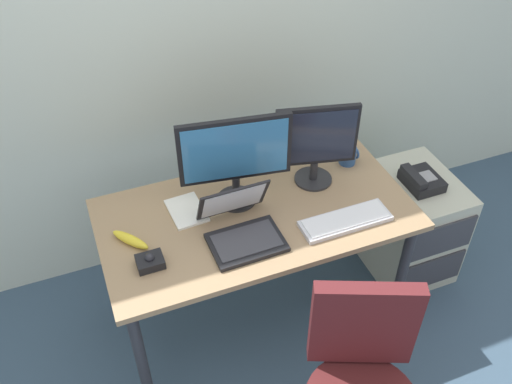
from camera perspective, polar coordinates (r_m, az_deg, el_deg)
ground_plane at (r=3.10m, az=0.00°, el=-12.27°), size 8.00×8.00×0.00m
back_wall at (r=2.75m, az=-5.73°, el=17.63°), size 6.00×0.10×2.80m
desk at (r=2.60m, az=0.00°, el=-3.44°), size 1.41×0.73×0.75m
file_cabinet at (r=3.24m, az=15.22°, el=-3.16°), size 0.42×0.53×0.60m
desk_phone at (r=3.01m, az=16.36°, el=1.17°), size 0.17×0.20×0.09m
monitor_main at (r=2.43m, az=-2.11°, el=3.73°), size 0.50×0.18×0.44m
monitor_side at (r=2.58m, az=6.13°, el=5.08°), size 0.38×0.18×0.41m
keyboard at (r=2.51m, az=9.05°, el=-2.87°), size 0.41×0.14×0.03m
laptop at (r=2.40m, az=-1.49°, el=-3.53°), size 0.32×0.32×0.22m
trackball_mouse at (r=2.34m, az=-10.68°, el=-6.91°), size 0.11×0.09×0.07m
coffee_mug at (r=2.82m, az=9.33°, el=3.70°), size 0.09×0.08×0.09m
paper_notepad at (r=2.55m, az=-7.04°, el=-1.89°), size 0.16×0.22×0.01m
banana at (r=2.44m, az=-12.60°, el=-4.74°), size 0.15×0.18×0.04m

